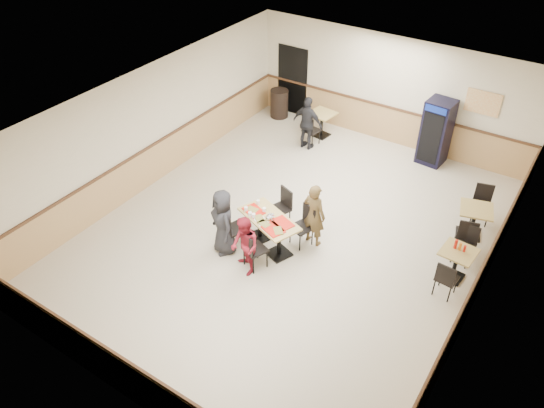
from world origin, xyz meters
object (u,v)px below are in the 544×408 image
Objects in this scene: diner_man_opposite at (314,215)px; back_table at (322,121)px; diner_woman_left at (223,222)px; trash_bin at (279,103)px; main_table at (269,228)px; pepsi_cooler at (436,132)px; diner_woman_right at (245,246)px; lone_diner at (308,123)px; side_table_far at (474,218)px; side_table_near at (456,260)px.

back_table is at bearing -56.72° from diner_man_opposite.
trash_bin is at bearing 144.36° from diner_woman_left.
main_table is 0.88× the size of pepsi_cooler.
diner_woman_right is 6.87m from trash_bin.
diner_man_opposite reaches higher than main_table.
lone_diner is 1.99× the size of back_table.
pepsi_cooler reaches higher than diner_woman_left.
side_table_far is 1.10× the size of back_table.
diner_woman_right is at bearing 72.28° from diner_man_opposite.
diner_woman_left is (-0.72, -0.63, 0.26)m from main_table.
lone_diner reaches higher than diner_woman_right.
side_table_near is 0.91× the size of back_table.
main_table is at bearing 126.36° from diner_woman_right.
diner_woman_left is at bearing -117.90° from main_table.
diner_man_opposite is at bearing -97.34° from pepsi_cooler.
lone_diner is at bearing -51.43° from diner_man_opposite.
pepsi_cooler is at bearing 7.14° from back_table.
main_table is 0.93m from diner_woman_right.
side_table_far is 0.48× the size of pepsi_cooler.
diner_woman_left reaches higher than side_table_near.
diner_man_opposite is (0.69, 1.55, 0.08)m from diner_woman_right.
side_table_near is at bearing 65.52° from diner_woman_right.
pepsi_cooler reaches higher than back_table.
side_table_near is at bearing 55.50° from diner_woman_left.
back_table is at bearing 127.09° from main_table.
diner_woman_left is at bearing -67.92° from trash_bin.
diner_man_opposite is at bearing 62.10° from main_table.
lone_diner is at bearing 150.93° from side_table_near.
diner_woman_right is 1.57× the size of side_table_far.
lone_diner reaches higher than side_table_far.
main_table is 5.06m from back_table.
trash_bin is at bearing 141.41° from main_table.
main_table is 1.03× the size of diner_woman_left.
pepsi_cooler is (1.71, 5.25, 0.38)m from main_table.
side_table_far is 0.98× the size of trash_bin.
main_table reaches higher than side_table_far.
lone_diner is at bearing -35.14° from trash_bin.
side_table_far is (-0.10, 1.51, 0.03)m from side_table_near.
diner_woman_left is 5.43m from side_table_far.
side_table_near is at bearing -59.76° from pepsi_cooler.
trash_bin is at bearing 151.68° from diner_woman_right.
pepsi_cooler is at bearing 0.51° from trash_bin.
trash_bin is (-3.80, 4.57, -0.31)m from diner_man_opposite.
diner_man_opposite reaches higher than back_table.
lone_diner is 2.19× the size of side_table_near.
pepsi_cooler is (3.14, 1.21, 0.12)m from lone_diner.
diner_woman_left is 0.99× the size of lone_diner.
main_table is 0.99m from diner_man_opposite.
pepsi_cooler is at bearing 99.83° from diner_woman_left.
lone_diner is 5.12m from side_table_far.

